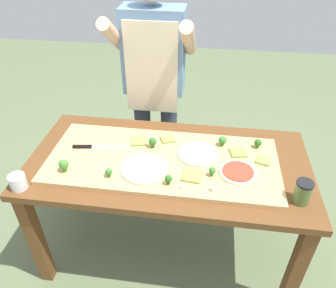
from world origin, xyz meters
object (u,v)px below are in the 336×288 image
Objects in this scene: broccoli_floret_back_mid at (109,172)px; sauce_jar at (303,192)px; broccoli_floret_center_left at (168,179)px; broccoli_floret_back_left at (153,142)px; chefs_knife at (93,147)px; flour_cup at (18,182)px; pizza_whole_tomato_red at (238,172)px; pizza_slice_far_right at (139,141)px; pizza_slice_center at (263,161)px; cheese_crumble_d at (100,170)px; broccoli_floret_front_left at (212,171)px; prep_table at (168,174)px; cheese_crumble_c at (182,187)px; cheese_crumble_b at (111,129)px; broccoli_floret_center_right at (223,140)px; cheese_crumble_e at (76,180)px; cook_center at (154,77)px; pizza_slice_far_left at (192,176)px; pizza_slice_near_left at (238,153)px; pizza_whole_white_garlic at (144,168)px; pizza_slice_near_right at (168,139)px; broccoli_floret_front_right at (258,143)px; pizza_whole_cheese_artichoke at (198,154)px; broccoli_floret_front_mid at (64,165)px.

sauce_jar is at bearing -1.32° from broccoli_floret_back_mid.
broccoli_floret_back_left is at bearing 114.16° from broccoli_floret_center_left.
flour_cup is (-0.27, -0.35, 0.01)m from chefs_knife.
pizza_slice_far_right is at bearing 160.56° from pizza_whole_tomato_red.
pizza_slice_center is 0.88× the size of flour_cup.
broccoli_floret_front_left is at bearing 4.43° from cheese_crumble_d.
prep_table is at bearing 35.50° from broccoli_floret_back_mid.
broccoli_floret_back_mid is at bearing -53.92° from chefs_knife.
broccoli_floret_front_left is at bearing 11.72° from flour_cup.
broccoli_floret_back_left reaches higher than cheese_crumble_c.
pizza_whole_tomato_red is 11.87× the size of cheese_crumble_b.
pizza_slice_center is (0.97, 0.01, 0.00)m from chefs_knife.
broccoli_floret_center_right is (0.05, 0.28, 0.00)m from broccoli_floret_front_left.
flour_cup is (-0.32, -0.54, 0.00)m from cheese_crumble_b.
cheese_crumble_c is at bearing -141.29° from broccoli_floret_front_left.
chefs_knife is 24.29× the size of cheese_crumble_e.
flour_cup is (-0.28, -0.06, 0.01)m from cheese_crumble_e.
pizza_slice_center is at bearing 13.18° from cheese_crumble_d.
cook_center is at bearing 106.59° from prep_table.
pizza_slice_far_left is 6.93× the size of cheese_crumble_d.
cheese_crumble_c is at bearing -178.71° from sauce_jar.
broccoli_floret_back_mid is 0.83m from cook_center.
pizza_whole_white_garlic is at bearing -157.58° from pizza_slice_near_left.
cheese_crumble_b is at bearing 104.97° from broccoli_floret_back_mid.
chefs_knife is at bearing -161.53° from pizza_slice_near_right.
prep_table is 0.73m from sauce_jar.
pizza_slice_far_left is 1.75× the size of broccoli_floret_front_right.
chefs_knife and pizza_whole_cheese_artichoke have the same top height.
pizza_whole_tomato_red is 14.08× the size of cheese_crumble_d.
broccoli_floret_back_mid reaches higher than pizza_slice_center.
cheese_crumble_e is 0.16× the size of flour_cup.
pizza_whole_white_garlic is at bearing 172.47° from sauce_jar.
broccoli_floret_front_mid is at bearing -161.08° from broccoli_floret_front_right.
broccoli_floret_back_mid reaches higher than cheese_crumble_e.
broccoli_floret_back_mid is (-0.81, -0.24, 0.02)m from pizza_slice_center.
pizza_whole_tomato_red reaches higher than pizza_slice_near_left.
cheese_crumble_d is at bearing -60.84° from chefs_knife.
cheese_crumble_c is 0.45m from cheese_crumble_d.
sauce_jar reaches higher than broccoli_floret_back_left.
broccoli_floret_back_mid is 0.92× the size of broccoli_floret_front_left.
cheese_crumble_d is (0.19, 0.02, -0.04)m from broccoli_floret_front_mid.
cheese_crumble_c reaches higher than prep_table.
broccoli_floret_back_left is at bearing -178.89° from pizza_slice_near_left.
pizza_slice_near_left is at bearing 4.27° from chefs_knife.
pizza_whole_white_garlic is 0.19m from broccoli_floret_back_mid.
broccoli_floret_center_left is at bearing -65.84° from broccoli_floret_back_left.
broccoli_floret_back_mid is at bearing -124.77° from pizza_slice_near_right.
cheese_crumble_d is (-0.44, 0.07, -0.00)m from cheese_crumble_c.
cheese_crumble_d is 1.07× the size of cheese_crumble_e.
pizza_slice_far_left is 7.43× the size of cheese_crumble_e.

